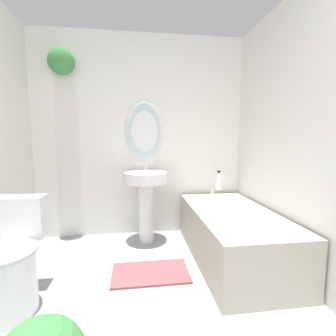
{
  "coord_description": "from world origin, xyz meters",
  "views": [
    {
      "loc": [
        -0.08,
        -0.19,
        1.17
      ],
      "look_at": [
        0.18,
        1.73,
        0.94
      ],
      "focal_mm": 26.0,
      "sensor_mm": 36.0,
      "label": 1
    }
  ],
  "objects": [
    {
      "name": "wall_back",
      "position": [
        -0.05,
        2.81,
        1.25
      ],
      "size": [
        2.61,
        0.29,
        2.4
      ],
      "color": "silver",
      "rests_on": "ground_plane"
    },
    {
      "name": "wall_right",
      "position": [
        1.28,
        1.39,
        1.2
      ],
      "size": [
        0.06,
        2.9,
        2.4
      ],
      "color": "silver",
      "rests_on": "ground_plane"
    },
    {
      "name": "toilet",
      "position": [
        -0.97,
        1.53,
        0.3
      ],
      "size": [
        0.44,
        0.59,
        0.74
      ],
      "color": "white",
      "rests_on": "ground_plane"
    },
    {
      "name": "pedestal_sink",
      "position": [
        0.04,
        2.51,
        0.58
      ],
      "size": [
        0.48,
        0.48,
        0.9
      ],
      "color": "white",
      "rests_on": "ground_plane"
    },
    {
      "name": "bathtub",
      "position": [
        0.85,
        1.99,
        0.26
      ],
      "size": [
        0.74,
        1.49,
        0.56
      ],
      "color": "#B2A893",
      "rests_on": "ground_plane"
    },
    {
      "name": "shampoo_bottle",
      "position": [
        0.92,
        2.6,
        0.67
      ],
      "size": [
        0.07,
        0.07,
        0.23
      ],
      "color": "white",
      "rests_on": "bathtub"
    },
    {
      "name": "bath_mat",
      "position": [
        0.04,
        1.81,
        0.01
      ],
      "size": [
        0.66,
        0.39,
        0.02
      ],
      "color": "#934C51",
      "rests_on": "ground_plane"
    }
  ]
}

